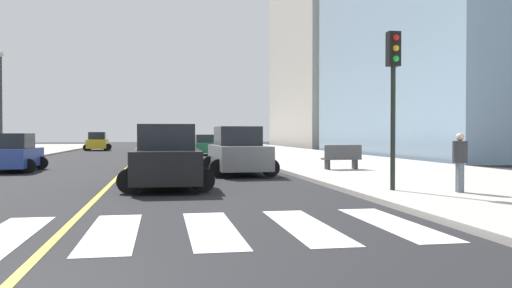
# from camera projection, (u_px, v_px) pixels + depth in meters

# --- Properties ---
(sidewalk_kerb_east) EXTENTS (10.00, 120.00, 0.15)m
(sidewalk_kerb_east) POSITION_uv_depth(u_px,v_px,m) (367.00, 167.00, 27.32)
(sidewalk_kerb_east) COLOR #B2ADA3
(sidewalk_kerb_east) RESTS_ON ground
(crosswalk_paint) EXTENTS (13.50, 4.00, 0.01)m
(crosswalk_paint) POSITION_uv_depth(u_px,v_px,m) (60.00, 234.00, 9.44)
(crosswalk_paint) COLOR silver
(crosswalk_paint) RESTS_ON ground
(lane_divider_paint) EXTENTS (0.16, 80.00, 0.01)m
(lane_divider_paint) POSITION_uv_depth(u_px,v_px,m) (140.00, 155.00, 44.88)
(lane_divider_paint) COLOR yellow
(lane_divider_paint) RESTS_ON ground
(parking_garage_concrete) EXTENTS (18.00, 24.00, 29.06)m
(parking_garage_concrete) POSITION_uv_depth(u_px,v_px,m) (351.00, 41.00, 72.92)
(parking_garage_concrete) COLOR #B2ADA3
(parking_garage_concrete) RESTS_ON ground
(car_silver_nearest) EXTENTS (2.63, 4.12, 1.81)m
(car_silver_nearest) POSITION_uv_depth(u_px,v_px,m) (160.00, 142.00, 61.19)
(car_silver_nearest) COLOR #B7B7BC
(car_silver_nearest) RESTS_ON ground
(car_white_second) EXTENTS (2.57, 4.12, 1.84)m
(car_white_second) POSITION_uv_depth(u_px,v_px,m) (157.00, 152.00, 26.75)
(car_white_second) COLOR silver
(car_white_second) RESTS_ON ground
(car_black_third) EXTENTS (2.97, 4.71, 2.09)m
(car_black_third) POSITION_uv_depth(u_px,v_px,m) (167.00, 158.00, 17.42)
(car_black_third) COLOR black
(car_black_third) RESTS_ON ground
(car_blue_fourth) EXTENTS (2.53, 4.04, 1.80)m
(car_blue_fourth) POSITION_uv_depth(u_px,v_px,m) (14.00, 154.00, 24.95)
(car_blue_fourth) COLOR #2D479E
(car_blue_fourth) RESTS_ON ground
(car_gray_fifth) EXTENTS (3.02, 4.75, 2.10)m
(car_gray_fifth) POSITION_uv_depth(u_px,v_px,m) (238.00, 152.00, 23.18)
(car_gray_fifth) COLOR slate
(car_gray_fifth) RESTS_ON ground
(car_yellow_sixth) EXTENTS (2.81, 4.42, 1.95)m
(car_yellow_sixth) POSITION_uv_depth(u_px,v_px,m) (98.00, 142.00, 56.10)
(car_yellow_sixth) COLOR gold
(car_yellow_sixth) RESTS_ON ground
(car_green_seventh) EXTENTS (2.42, 3.85, 1.71)m
(car_green_seventh) POSITION_uv_depth(u_px,v_px,m) (204.00, 145.00, 44.44)
(car_green_seventh) COLOR #236B42
(car_green_seventh) RESTS_ON ground
(traffic_light_near_corner) EXTENTS (0.36, 0.41, 4.58)m
(traffic_light_near_corner) POSITION_uv_depth(u_px,v_px,m) (393.00, 79.00, 15.32)
(traffic_light_near_corner) COLOR black
(traffic_light_near_corner) RESTS_ON sidewalk_kerb_east
(park_bench) EXTENTS (1.83, 0.66, 1.12)m
(park_bench) POSITION_uv_depth(u_px,v_px,m) (342.00, 158.00, 24.33)
(park_bench) COLOR #47474C
(park_bench) RESTS_ON sidewalk_kerb_east
(pedestrian_waiting_east) EXTENTS (0.41, 0.41, 1.66)m
(pedestrian_waiting_east) POSITION_uv_depth(u_px,v_px,m) (460.00, 160.00, 14.81)
(pedestrian_waiting_east) COLOR slate
(pedestrian_waiting_east) RESTS_ON sidewalk_kerb_east
(street_lamp) EXTENTS (0.44, 0.44, 7.00)m
(street_lamp) POSITION_uv_depth(u_px,v_px,m) (1.00, 95.00, 34.11)
(street_lamp) COLOR #38383D
(street_lamp) RESTS_ON sidewalk_kerb_west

